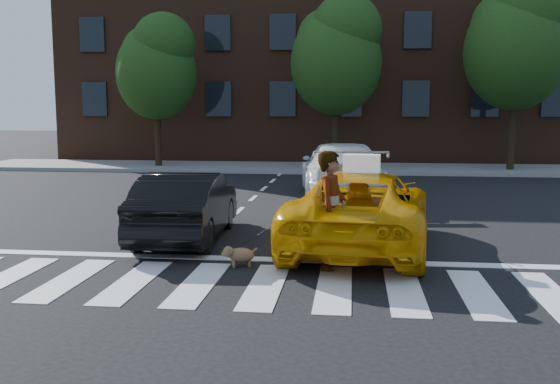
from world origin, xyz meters
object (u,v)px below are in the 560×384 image
Objects in this scene: tree_left at (157,63)px; white_suv at (341,170)px; black_sedan at (187,206)px; dog at (238,254)px; woman at (332,211)px; tree_right at (517,39)px; tree_mid at (337,51)px; taxi at (361,209)px.

tree_left is 11.51m from white_suv.
black_sedan is 6.91× the size of dog.
woman is (7.88, -15.90, -3.48)m from tree_left.
tree_right is 17.75m from woman.
tree_mid is 3.71× the size of woman.
tree_left is 1.19× the size of white_suv.
tree_left is at bearing -73.06° from black_sedan.
dog is (-1.51, -8.35, -0.59)m from white_suv.
taxi is at bearing -1.30° from woman.
woman is at bearing 83.87° from white_suv.
black_sedan is 0.74× the size of white_suv.
tree_right is 11.00m from white_suv.
tree_right reaches higher than dog.
black_sedan is at bearing 0.86° from taxi.
tree_left is 3.40× the size of woman.
tree_left is 14.52m from tree_right.
taxi is at bearing -86.52° from tree_mid.
tree_mid reaches higher than tree_left.
tree_right is at bearing -137.36° from white_suv.
taxi is at bearing 19.86° from dog.
black_sedan is at bearing 105.24° from dog.
dog is (-1.51, -0.02, -0.75)m from woman.
dog is (6.37, -15.91, -4.24)m from tree_left.
tree_mid is 16.62m from dog.
white_suv is 8.51m from dog.
tree_mid is 14.76m from black_sedan.
woman is at bearing -88.63° from tree_mid.
black_sedan is (-3.40, 0.32, -0.04)m from taxi.
dog is at bearing 105.71° from woman.
white_suv reaches higher than taxi.
tree_left is 18.08m from woman.
dog is (-8.13, -15.91, -5.06)m from tree_right.
dog is (1.40, -1.99, -0.47)m from black_sedan.
woman reaches higher than white_suv.
black_sedan is at bearing 59.27° from white_suv.
taxi is (-6.13, -14.25, -4.55)m from tree_right.
tree_right is at bearing -7.50° from woman.
taxi is at bearing -113.30° from tree_right.
tree_left is 7.51m from tree_mid.
white_suv is at bearing -79.57° from taxi.
tree_mid is 0.92× the size of tree_right.
black_sedan reaches higher than dog.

